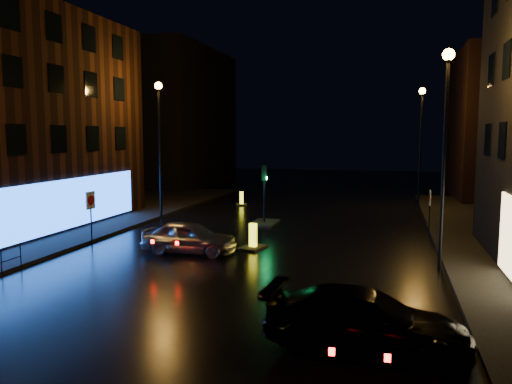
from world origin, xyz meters
The scene contains 14 objects.
ground centered at (0.00, 0.00, 0.00)m, with size 120.00×120.00×0.00m, color black.
pavement_left centered at (-14.00, 8.00, 0.07)m, with size 12.00×44.00×0.15m, color black.
building_far_left centered at (-16.00, 35.00, 7.00)m, with size 8.00×16.00×14.00m, color black.
building_far_right centered at (15.00, 32.00, 6.00)m, with size 8.00×14.00×12.00m, color black.
street_lamp_lfar centered at (-7.80, 14.00, 5.56)m, with size 0.44×0.44×8.37m.
street_lamp_rnear centered at (7.80, 6.00, 5.56)m, with size 0.44×0.44×8.37m.
street_lamp_rfar centered at (7.80, 22.00, 5.56)m, with size 0.44×0.44×8.37m.
traffic_signal centered at (-1.20, 14.00, 0.50)m, with size 1.40×2.40×3.45m.
silver_hatchback centered at (-2.62, 6.11, 0.71)m, with size 1.69×4.20×1.43m, color #B4B6BC.
dark_sedan centered at (5.38, -2.02, 0.73)m, with size 2.03×5.00×1.45m, color black.
bollard_near centered at (-0.13, 7.63, 0.26)m, with size 1.18×1.52×1.19m.
bollard_far centered at (-4.76, 21.20, 0.22)m, with size 1.10×1.34×1.01m.
road_sign_left centered at (-7.90, 6.66, 1.89)m, with size 0.11×0.61×2.52m.
road_sign_right centered at (7.90, 13.13, 1.75)m, with size 0.07×0.57×2.34m.
Camera 1 is at (5.84, -14.00, 5.22)m, focal length 35.00 mm.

